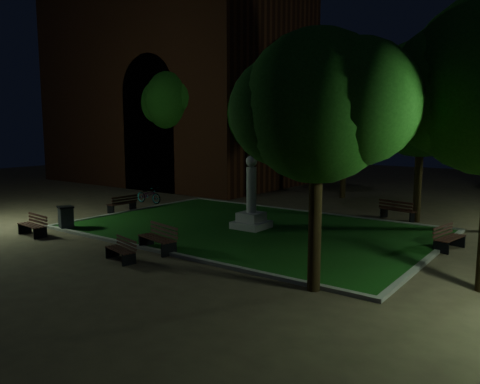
# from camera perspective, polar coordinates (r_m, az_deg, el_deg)

# --- Properties ---
(ground) EXTENTS (80.00, 80.00, 0.00)m
(ground) POSITION_cam_1_polar(r_m,az_deg,el_deg) (19.14, -2.07, -5.67)
(ground) COLOR #4C3F2C
(lawn) EXTENTS (15.00, 10.00, 0.08)m
(lawn) POSITION_cam_1_polar(r_m,az_deg,el_deg) (20.70, 1.38, -4.51)
(lawn) COLOR #12420F
(lawn) RESTS_ON ground
(lawn_kerb) EXTENTS (15.40, 10.40, 0.12)m
(lawn_kerb) POSITION_cam_1_polar(r_m,az_deg,el_deg) (20.69, 1.38, -4.46)
(lawn_kerb) COLOR slate
(lawn_kerb) RESTS_ON ground
(monument) EXTENTS (1.40, 1.40, 3.20)m
(monument) POSITION_cam_1_polar(r_m,az_deg,el_deg) (20.52, 1.38, -2.01)
(monument) COLOR #9A948F
(monument) RESTS_ON lawn
(building_main) EXTENTS (20.00, 12.00, 15.00)m
(building_main) POSITION_cam_1_polar(r_m,az_deg,el_deg) (39.56, -7.88, 12.02)
(building_main) COLOR #462011
(building_main) RESTS_ON ground
(tree_north_wl) EXTENTS (5.03, 4.11, 7.35)m
(tree_north_wl) POSITION_cam_1_polar(r_m,az_deg,el_deg) (30.08, 1.26, 9.42)
(tree_north_wl) COLOR black
(tree_north_wl) RESTS_ON ground
(tree_north_er) EXTENTS (6.65, 5.43, 8.52)m
(tree_north_er) POSITION_cam_1_polar(r_m,az_deg,el_deg) (23.54, 21.62, 10.55)
(tree_north_er) COLOR black
(tree_north_er) RESTS_ON ground
(tree_se) EXTENTS (5.00, 4.08, 7.06)m
(tree_se) POSITION_cam_1_polar(r_m,az_deg,el_deg) (12.63, 9.78, 10.18)
(tree_se) COLOR black
(tree_se) RESTS_ON ground
(tree_nw) EXTENTS (5.87, 4.79, 8.68)m
(tree_nw) POSITION_cam_1_polar(r_m,az_deg,el_deg) (33.07, -7.23, 10.95)
(tree_nw) COLOR black
(tree_nw) RESTS_ON ground
(tree_far_north) EXTENTS (5.33, 4.35, 8.58)m
(tree_far_north) POSITION_cam_1_polar(r_m,az_deg,el_deg) (30.35, 12.89, 11.31)
(tree_far_north) COLOR black
(tree_far_north) RESTS_ON ground
(lamppost_nw) EXTENTS (1.18, 0.28, 4.32)m
(lamppost_nw) POSITION_cam_1_polar(r_m,az_deg,el_deg) (34.11, -8.49, 5.37)
(lamppost_nw) COLOR black
(lamppost_nw) RESTS_ON ground
(bench_near_left) EXTENTS (1.87, 0.99, 0.98)m
(bench_near_left) POSITION_cam_1_polar(r_m,az_deg,el_deg) (17.34, -9.88, -5.65)
(bench_near_left) COLOR black
(bench_near_left) RESTS_ON ground
(bench_near_right) EXTENTS (1.49, 0.80, 0.77)m
(bench_near_right) POSITION_cam_1_polar(r_m,az_deg,el_deg) (16.42, -14.22, -6.90)
(bench_near_right) COLOR black
(bench_near_right) RESTS_ON ground
(bench_west_near) EXTENTS (1.64, 0.69, 0.88)m
(bench_west_near) POSITION_cam_1_polar(r_m,az_deg,el_deg) (21.37, -23.86, -3.78)
(bench_west_near) COLOR black
(bench_west_near) RESTS_ON ground
(bench_left_side) EXTENTS (0.66, 1.64, 0.89)m
(bench_left_side) POSITION_cam_1_polar(r_m,az_deg,el_deg) (25.71, -14.12, -1.45)
(bench_left_side) COLOR black
(bench_left_side) RESTS_ON ground
(bench_right_side) EXTENTS (0.85, 1.70, 0.89)m
(bench_right_side) POSITION_cam_1_polar(r_m,az_deg,el_deg) (18.96, 24.02, -5.19)
(bench_right_side) COLOR black
(bench_right_side) RESTS_ON ground
(bench_far_side) EXTENTS (1.87, 0.98, 0.98)m
(bench_far_side) POSITION_cam_1_polar(r_m,az_deg,el_deg) (23.98, 18.67, -2.19)
(bench_far_side) COLOR black
(bench_far_side) RESTS_ON ground
(trash_bin) EXTENTS (0.78, 0.78, 1.05)m
(trash_bin) POSITION_cam_1_polar(r_m,az_deg,el_deg) (21.97, -20.46, -2.98)
(trash_bin) COLOR black
(trash_bin) RESTS_ON ground
(bicycle) EXTENTS (1.88, 0.75, 0.97)m
(bicycle) POSITION_cam_1_polar(r_m,az_deg,el_deg) (28.38, -11.06, -0.35)
(bicycle) COLOR black
(bicycle) RESTS_ON ground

